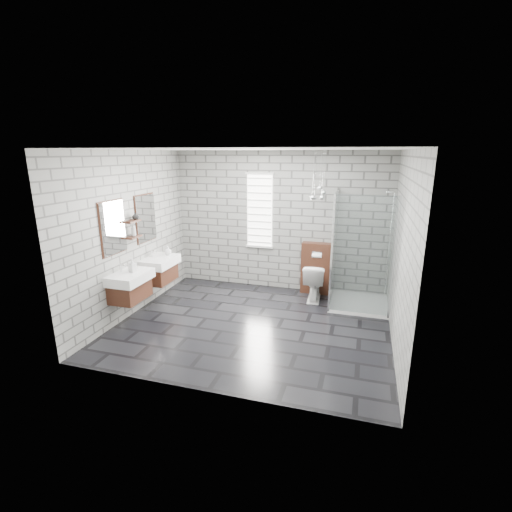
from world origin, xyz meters
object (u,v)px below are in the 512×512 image
at_px(vanity_right, 158,262).
at_px(toilet, 314,282).
at_px(cistern_panel, 317,268).
at_px(vanity_left, 128,278).
at_px(shower_enclosure, 355,280).

xyz_separation_m(vanity_right, toilet, (2.68, 0.93, -0.41)).
xyz_separation_m(vanity_right, cistern_panel, (2.68, 1.28, -0.26)).
xyz_separation_m(vanity_left, vanity_right, (0.00, 0.90, 0.00)).
bearing_deg(toilet, vanity_left, 31.07).
bearing_deg(vanity_left, toilet, 34.23).
height_order(vanity_left, vanity_right, same).
bearing_deg(toilet, shower_enclosure, 163.47).
bearing_deg(shower_enclosure, vanity_right, -167.44).
bearing_deg(vanity_right, shower_enclosure, 12.56).
bearing_deg(shower_enclosure, toilet, 166.64).
bearing_deg(cistern_panel, vanity_right, -154.57).
height_order(vanity_right, cistern_panel, vanity_right).
distance_m(cistern_panel, toilet, 0.38).
xyz_separation_m(vanity_right, shower_enclosure, (3.41, 0.76, -0.25)).
height_order(vanity_left, toilet, vanity_left).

